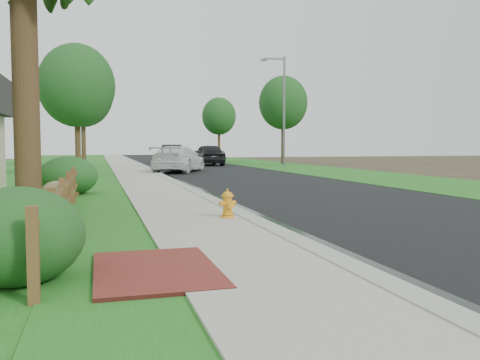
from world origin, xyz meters
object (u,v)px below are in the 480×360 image
object	(u,v)px
fire_hydrant	(228,204)
dark_car_mid	(208,155)
ranch_fence	(71,187)
streetlight	(282,105)
white_suv	(179,159)

from	to	relation	value
fire_hydrant	dark_car_mid	distance (m)	31.38
fire_hydrant	ranch_fence	bearing A→B (deg)	138.89
fire_hydrant	streetlight	distance (m)	29.41
white_suv	dark_car_mid	xyz separation A→B (m)	(4.07, 10.04, 0.07)
fire_hydrant	dark_car_mid	xyz separation A→B (m)	(6.16, 30.76, 0.51)
ranch_fence	dark_car_mid	world-z (taller)	dark_car_mid
fire_hydrant	white_suv	xyz separation A→B (m)	(2.10, 20.72, 0.44)
ranch_fence	dark_car_mid	size ratio (longest dim) A/B	3.24
ranch_fence	streetlight	size ratio (longest dim) A/B	1.96
streetlight	white_suv	bearing A→B (deg)	-146.49
ranch_fence	fire_hydrant	distance (m)	4.65
streetlight	fire_hydrant	bearing A→B (deg)	-112.82
fire_hydrant	streetlight	size ratio (longest dim) A/B	0.08
ranch_fence	white_suv	xyz separation A→B (m)	(5.60, 17.66, 0.22)
ranch_fence	fire_hydrant	xyz separation A→B (m)	(3.50, -3.06, -0.22)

